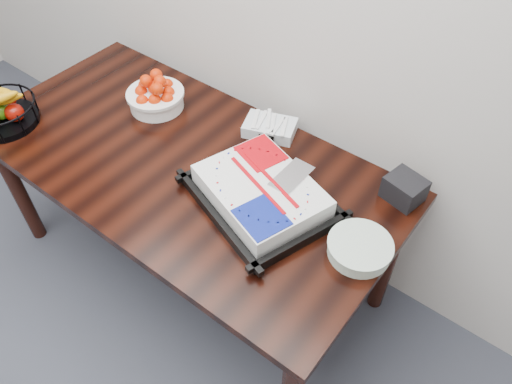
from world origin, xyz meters
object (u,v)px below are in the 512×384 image
Objects in this scene: tangerine_bowl at (155,94)px; fruit_basket at (1,111)px; table at (184,174)px; plate_stack at (360,248)px; napkin_box at (404,189)px; cake_tray at (261,193)px.

tangerine_bowl is 0.65m from fruit_basket.
fruit_basket is at bearing -158.42° from table.
tangerine_bowl is at bearing 47.96° from fruit_basket.
napkin_box reaches higher than plate_stack.
fruit_basket is 1.36× the size of plate_stack.
tangerine_bowl is at bearing 166.51° from cake_tray.
napkin_box is at bearing 89.97° from plate_stack.
cake_tray is at bearing -13.49° from tangerine_bowl.
napkin_box reaches higher than table.
fruit_basket is 2.23× the size of napkin_box.
napkin_box is at bearing 22.63° from fruit_basket.
tangerine_bowl is at bearing -171.58° from napkin_box.
cake_tray reaches higher than table.
napkin_box is at bearing 23.63° from table.
tangerine_bowl is (-0.33, 0.18, 0.16)m from table.
tangerine_bowl reaches higher than napkin_box.
fruit_basket reaches higher than table.
fruit_basket reaches higher than plate_stack.
napkin_box is at bearing 8.42° from tangerine_bowl.
tangerine_bowl reaches higher than fruit_basket.
cake_tray is at bearing 1.46° from table.
fruit_basket is (-1.16, -0.31, 0.02)m from cake_tray.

